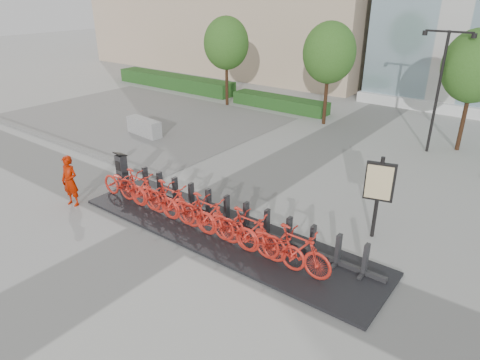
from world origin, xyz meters
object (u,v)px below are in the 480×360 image
Objects in this scene: worker_red at (70,181)px; jersey_barrier at (144,127)px; kiosk at (122,170)px; map_sign at (379,185)px; bike_0 at (124,184)px.

jersey_barrier is (-3.73, 6.30, -0.45)m from worker_red.
kiosk is 8.59m from map_sign.
bike_0 is 1.21× the size of worker_red.
worker_red is 0.82× the size of jersey_barrier.
kiosk is 0.76× the size of worker_red.
map_sign reaches higher than worker_red.
map_sign is (12.28, -2.25, 1.21)m from jersey_barrier.
kiosk is 0.62× the size of jersey_barrier.
kiosk is 6.04m from jersey_barrier.
kiosk reaches higher than jersey_barrier.
kiosk is at bearing -42.30° from jersey_barrier.
bike_0 is 1.59× the size of kiosk.
map_sign is (7.37, 2.85, 0.99)m from bike_0.
jersey_barrier is at bearing 43.89° from bike_0.
worker_red is at bearing -169.87° from map_sign.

